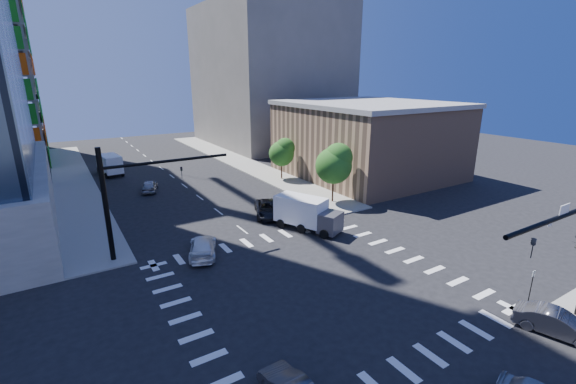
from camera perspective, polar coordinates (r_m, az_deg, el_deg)
ground at (r=27.98m, az=4.05°, el=-13.58°), size 160.00×160.00×0.00m
road_markings at (r=27.97m, az=4.05°, el=-13.57°), size 20.00×20.00×0.01m
sidewalk_ne at (r=66.70m, az=-7.38°, el=4.53°), size 5.00×60.00×0.15m
sidewalk_nw at (r=61.10m, az=-29.18°, el=1.36°), size 5.00×60.00×0.15m
commercial_building at (r=57.79m, az=11.66°, el=7.72°), size 20.50×22.50×10.60m
bg_building_ne at (r=85.13m, az=-2.90°, el=16.74°), size 24.00×30.00×28.00m
signal_mast_nw at (r=32.41m, az=-22.95°, el=-0.01°), size 10.20×0.40×9.00m
tree_south at (r=43.89m, az=6.99°, el=4.28°), size 4.16×4.16×6.82m
tree_north at (r=53.86m, az=-0.80°, el=5.98°), size 3.54×3.52×5.78m
no_parking_sign at (r=29.96m, az=32.43°, el=-11.22°), size 0.30×0.06×2.20m
car_nb_right at (r=27.61m, az=35.04°, el=-15.64°), size 2.77×4.63×1.44m
car_nb_far at (r=40.50m, az=-3.00°, el=-2.47°), size 4.47×6.03×1.52m
car_sb_near at (r=32.54m, az=-12.52°, el=-7.92°), size 3.82×5.49×1.48m
car_sb_mid at (r=51.96m, az=-19.80°, el=0.86°), size 2.98×4.57×1.45m
box_truck_near at (r=36.63m, az=3.19°, el=-3.59°), size 4.76×6.41×3.10m
box_truck_far at (r=63.30m, az=-24.96°, el=3.59°), size 3.11×6.01×3.02m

